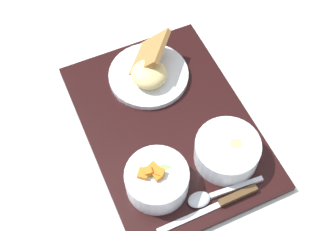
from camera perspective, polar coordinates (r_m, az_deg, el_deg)
name	(u,v)px	position (r m, az deg, el deg)	size (l,w,h in m)	color
ground_plane	(168,127)	(0.96, 0.00, -1.42)	(4.00, 4.00, 0.00)	silver
serving_tray	(168,125)	(0.95, 0.00, -1.19)	(0.45, 0.32, 0.01)	black
bowl_salad	(157,179)	(0.86, -1.36, -7.75)	(0.12, 0.12, 0.07)	silver
bowl_soup	(227,150)	(0.89, 7.23, -4.20)	(0.12, 0.12, 0.05)	silver
plate_main	(149,72)	(1.00, -2.35, 5.35)	(0.17, 0.17, 0.08)	silver
knife	(226,201)	(0.87, 7.03, -10.32)	(0.01, 0.20, 0.01)	silver
spoon	(211,196)	(0.87, 5.30, -9.70)	(0.03, 0.15, 0.01)	silver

